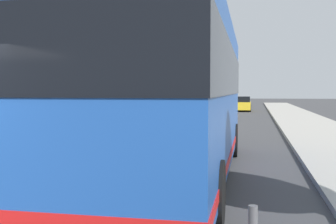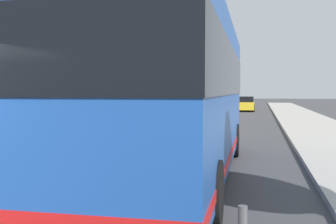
{
  "view_description": "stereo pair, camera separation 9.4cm",
  "coord_description": "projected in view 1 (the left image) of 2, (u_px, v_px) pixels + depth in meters",
  "views": [
    {
      "loc": [
        -3.48,
        -3.85,
        1.99
      ],
      "look_at": [
        5.34,
        -1.98,
        1.54
      ],
      "focal_mm": 44.27,
      "sensor_mm": 36.0,
      "label": 1
    },
    {
      "loc": [
        -3.46,
        -3.94,
        1.99
      ],
      "look_at": [
        5.34,
        -1.98,
        1.54
      ],
      "focal_mm": 44.27,
      "sensor_mm": 36.0,
      "label": 2
    }
  ],
  "objects": [
    {
      "name": "coach_bus",
      "position": [
        175.0,
        91.0,
        9.45
      ],
      "size": [
        10.57,
        2.78,
        3.52
      ],
      "rotation": [
        0.0,
        0.0,
        0.01
      ],
      "color": "#1E4C9E",
      "rests_on": "ground"
    },
    {
      "name": "car_side_street",
      "position": [
        197.0,
        103.0,
        43.99
      ],
      "size": [
        4.23,
        2.19,
        1.41
      ],
      "rotation": [
        0.0,
        0.0,
        3.06
      ],
      "color": "gray",
      "rests_on": "ground"
    },
    {
      "name": "lane_divider_line",
      "position": [
        140.0,
        150.0,
        14.07
      ],
      "size": [
        110.0,
        0.16,
        0.01
      ],
      "primitive_type": "cube",
      "color": "silver",
      "rests_on": "ground"
    },
    {
      "name": "car_oncoming",
      "position": [
        208.0,
        101.0,
        55.02
      ],
      "size": [
        4.03,
        2.02,
        1.46
      ],
      "rotation": [
        0.0,
        0.0,
        3.08
      ],
      "color": "black",
      "rests_on": "ground"
    },
    {
      "name": "car_behind_bus",
      "position": [
        177.0,
        107.0,
        32.78
      ],
      "size": [
        4.31,
        2.04,
        1.52
      ],
      "rotation": [
        0.0,
        0.0,
        3.08
      ],
      "color": "gold",
      "rests_on": "ground"
    },
    {
      "name": "car_ahead_same_lane",
      "position": [
        241.0,
        104.0,
        41.26
      ],
      "size": [
        4.52,
        1.9,
        1.46
      ],
      "rotation": [
        0.0,
        0.0,
        0.01
      ],
      "color": "gold",
      "rests_on": "ground"
    }
  ]
}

